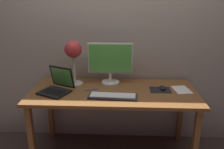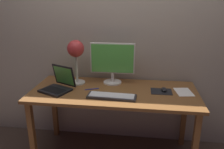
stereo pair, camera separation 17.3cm
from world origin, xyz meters
TOP-DOWN VIEW (x-y plane):
  - back_wall at (0.00, 0.40)m, footprint 4.80×0.06m
  - desk at (0.00, 0.00)m, footprint 1.60×0.70m
  - monitor at (-0.04, 0.21)m, footprint 0.45×0.19m
  - keyboard_main at (-0.00, -0.16)m, footprint 0.45×0.16m
  - laptop at (-0.53, -0.04)m, footprint 0.35×0.35m
  - desk_lamp at (-0.41, 0.15)m, footprint 0.17×0.17m
  - mousepad at (0.45, 0.03)m, footprint 0.20×0.16m
  - mouse at (0.48, 0.04)m, footprint 0.06×0.10m
  - paper_sheet_near_mouse at (0.66, 0.05)m, footprint 0.18×0.23m
  - pen at (-0.22, 0.00)m, footprint 0.13×0.06m

SIDE VIEW (x-z plane):
  - desk at x=0.00m, z-range 0.29..1.03m
  - paper_sheet_near_mouse at x=0.66m, z-range 0.74..0.74m
  - mousepad at x=0.45m, z-range 0.74..0.74m
  - pen at x=-0.22m, z-range 0.74..0.75m
  - keyboard_main at x=0.00m, z-range 0.74..0.76m
  - mouse at x=0.48m, z-range 0.74..0.78m
  - laptop at x=-0.53m, z-range 0.69..0.92m
  - monitor at x=-0.04m, z-range 0.77..1.19m
  - desk_lamp at x=-0.41m, z-range 0.85..1.31m
  - back_wall at x=0.00m, z-range 0.00..2.60m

